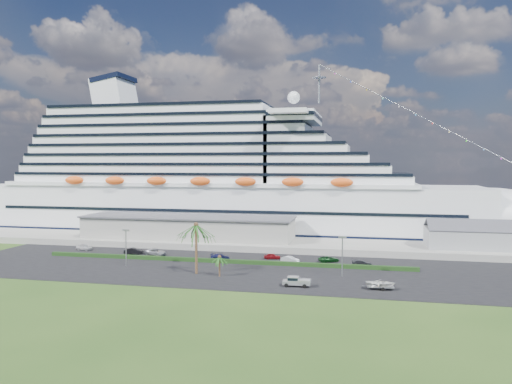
% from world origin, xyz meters
% --- Properties ---
extents(ground, '(420.00, 420.00, 0.00)m').
position_xyz_m(ground, '(0.00, 0.00, 0.00)').
color(ground, '#274918').
rests_on(ground, ground).
extents(asphalt_lot, '(140.00, 38.00, 0.12)m').
position_xyz_m(asphalt_lot, '(0.00, 11.00, 0.06)').
color(asphalt_lot, black).
rests_on(asphalt_lot, ground).
extents(wharf, '(240.00, 20.00, 1.80)m').
position_xyz_m(wharf, '(0.00, 40.00, 0.90)').
color(wharf, gray).
rests_on(wharf, ground).
extents(water, '(420.00, 160.00, 0.02)m').
position_xyz_m(water, '(0.00, 130.00, 0.01)').
color(water, black).
rests_on(water, ground).
extents(cruise_ship, '(191.00, 38.00, 54.00)m').
position_xyz_m(cruise_ship, '(-21.53, 64.00, 16.69)').
color(cruise_ship, silver).
rests_on(cruise_ship, ground).
extents(terminal_building, '(61.00, 15.00, 6.30)m').
position_xyz_m(terminal_building, '(-25.00, 40.00, 5.01)').
color(terminal_building, gray).
rests_on(terminal_building, wharf).
extents(port_shed, '(24.00, 12.31, 7.37)m').
position_xyz_m(port_shed, '(52.00, 40.00, 4.40)').
color(port_shed, gray).
rests_on(port_shed, wharf).
extents(hedge, '(88.00, 1.10, 0.90)m').
position_xyz_m(hedge, '(-8.00, 16.00, 0.57)').
color(hedge, black).
rests_on(hedge, asphalt_lot).
extents(lamp_post_left, '(1.60, 0.35, 8.27)m').
position_xyz_m(lamp_post_left, '(-28.00, 8.00, 5.34)').
color(lamp_post_left, gray).
rests_on(lamp_post_left, asphalt_lot).
extents(lamp_post_right, '(1.60, 0.35, 8.27)m').
position_xyz_m(lamp_post_right, '(20.00, 8.00, 5.34)').
color(lamp_post_right, gray).
rests_on(lamp_post_right, asphalt_lot).
extents(palm_tall, '(8.82, 8.82, 11.13)m').
position_xyz_m(palm_tall, '(-10.00, 4.00, 9.20)').
color(palm_tall, '#47301E').
rests_on(palm_tall, ground).
extents(palm_short, '(3.53, 3.53, 4.56)m').
position_xyz_m(palm_short, '(-4.50, 2.50, 3.67)').
color(palm_short, '#47301E').
rests_on(palm_short, ground).
extents(parked_car_0, '(4.89, 2.82, 1.57)m').
position_xyz_m(parked_car_0, '(-48.42, 24.42, 0.90)').
color(parked_car_0, '#BDBDBF').
rests_on(parked_car_0, asphalt_lot).
extents(parked_car_1, '(5.01, 2.40, 1.59)m').
position_xyz_m(parked_car_1, '(-32.92, 21.82, 0.91)').
color(parked_car_1, black).
rests_on(parked_car_1, asphalt_lot).
extents(parked_car_2, '(6.12, 4.25, 1.55)m').
position_xyz_m(parked_car_2, '(-26.98, 21.99, 0.90)').
color(parked_car_2, '#9A9DA2').
rests_on(parked_car_2, asphalt_lot).
extents(parked_car_3, '(4.79, 2.20, 1.36)m').
position_xyz_m(parked_car_3, '(-9.40, 19.76, 0.80)').
color(parked_car_3, '#10133A').
rests_on(parked_car_3, asphalt_lot).
extents(parked_car_4, '(4.23, 2.27, 1.37)m').
position_xyz_m(parked_car_4, '(2.71, 23.05, 0.80)').
color(parked_car_4, maroon).
rests_on(parked_car_4, asphalt_lot).
extents(parked_car_5, '(4.63, 2.97, 1.44)m').
position_xyz_m(parked_car_5, '(7.53, 19.66, 0.84)').
color(parked_car_5, silver).
rests_on(parked_car_5, asphalt_lot).
extents(parked_car_6, '(5.31, 4.00, 1.34)m').
position_xyz_m(parked_car_6, '(16.33, 22.37, 0.79)').
color(parked_car_6, '#0E3914').
rests_on(parked_car_6, asphalt_lot).
extents(parked_car_7, '(4.71, 2.30, 1.32)m').
position_xyz_m(parked_car_7, '(23.92, 19.10, 0.78)').
color(parked_car_7, black).
rests_on(parked_car_7, asphalt_lot).
extents(pickup_truck, '(5.35, 2.14, 1.87)m').
position_xyz_m(pickup_truck, '(11.93, -2.38, 1.14)').
color(pickup_truck, black).
rests_on(pickup_truck, asphalt_lot).
extents(boat_trailer, '(6.14, 4.22, 1.73)m').
position_xyz_m(boat_trailer, '(27.34, -1.48, 1.27)').
color(boat_trailer, gray).
rests_on(boat_trailer, asphalt_lot).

